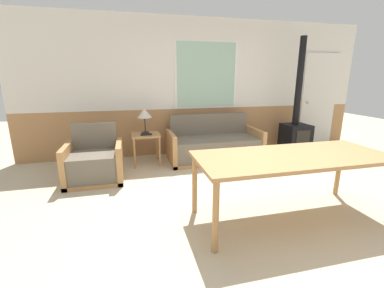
# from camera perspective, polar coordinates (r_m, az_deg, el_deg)

# --- Properties ---
(ground_plane) EXTENTS (16.00, 16.00, 0.00)m
(ground_plane) POSITION_cam_1_polar(r_m,az_deg,el_deg) (3.35, 14.77, -13.78)
(ground_plane) COLOR beige
(wall_back) EXTENTS (7.20, 0.09, 2.70)m
(wall_back) POSITION_cam_1_polar(r_m,az_deg,el_deg) (5.40, 2.24, 12.47)
(wall_back) COLOR #AD7A4C
(wall_back) RESTS_ON ground_plane
(couch) EXTENTS (1.77, 0.83, 0.85)m
(couch) POSITION_cam_1_polar(r_m,az_deg,el_deg) (5.01, 4.92, -0.49)
(couch) COLOR #B27F4C
(couch) RESTS_ON ground_plane
(armchair) EXTENTS (0.84, 0.75, 0.86)m
(armchair) POSITION_cam_1_polar(r_m,az_deg,el_deg) (4.26, -20.81, -4.06)
(armchair) COLOR #B27F4C
(armchair) RESTS_ON ground_plane
(side_table) EXTENTS (0.50, 0.50, 0.57)m
(side_table) POSITION_cam_1_polar(r_m,az_deg,el_deg) (4.76, -10.19, 0.99)
(side_table) COLOR #B27F4C
(side_table) RESTS_ON ground_plane
(table_lamp) EXTENTS (0.27, 0.27, 0.46)m
(table_lamp) POSITION_cam_1_polar(r_m,az_deg,el_deg) (4.76, -10.51, 6.64)
(table_lamp) COLOR #262628
(table_lamp) RESTS_ON side_table
(book_stack) EXTENTS (0.20, 0.11, 0.02)m
(book_stack) POSITION_cam_1_polar(r_m,az_deg,el_deg) (4.65, -10.13, 2.08)
(book_stack) COLOR black
(book_stack) RESTS_ON side_table
(dining_table) EXTENTS (2.13, 0.87, 0.75)m
(dining_table) POSITION_cam_1_polar(r_m,az_deg,el_deg) (3.01, 21.46, -3.47)
(dining_table) COLOR #B27F4C
(dining_table) RESTS_ON ground_plane
(wood_stove) EXTENTS (0.50, 0.51, 2.34)m
(wood_stove) POSITION_cam_1_polar(r_m,az_deg,el_deg) (5.79, 22.09, 3.46)
(wood_stove) COLOR black
(wood_stove) RESTS_ON ground_plane
(entry_door) EXTENTS (0.88, 0.09, 2.09)m
(entry_door) POSITION_cam_1_polar(r_m,az_deg,el_deg) (6.71, 26.24, 8.70)
(entry_door) COLOR silver
(entry_door) RESTS_ON ground_plane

